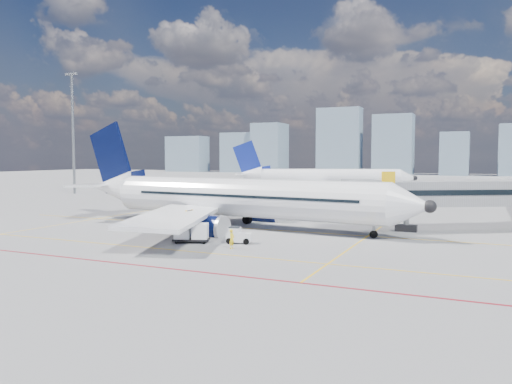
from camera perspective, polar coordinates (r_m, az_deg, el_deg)
ground at (r=47.82m, az=-6.14°, el=-5.33°), size 420.00×420.00×0.00m
apron_markings at (r=44.85m, az=-9.32°, el=-5.97°), size 90.00×35.12×0.01m
jet_bridge at (r=57.71m, az=23.81°, el=-0.31°), size 23.55×15.78×6.30m
floodlight_mast_nw at (r=113.02m, az=-20.19°, el=6.73°), size 3.20×0.61×25.45m
distant_skyline at (r=233.28m, az=15.82°, el=4.78°), size 247.71×15.53×30.74m
main_aircraft at (r=55.68m, az=-3.21°, el=-0.66°), size 43.70×38.03×12.77m
second_aircraft at (r=109.03m, az=7.54°, el=1.59°), size 38.57×32.89×11.57m
baggage_tug at (r=45.02m, az=-2.11°, el=-4.97°), size 2.37×1.76×1.49m
cargo_dolly at (r=45.62m, az=-7.40°, el=-4.56°), size 3.51×2.49×1.76m
belt_loader at (r=53.27m, az=-10.72°, el=-3.74°), size 5.92×1.74×2.40m
ramp_worker at (r=42.38m, az=-2.78°, el=-5.38°), size 0.42×0.62×1.66m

